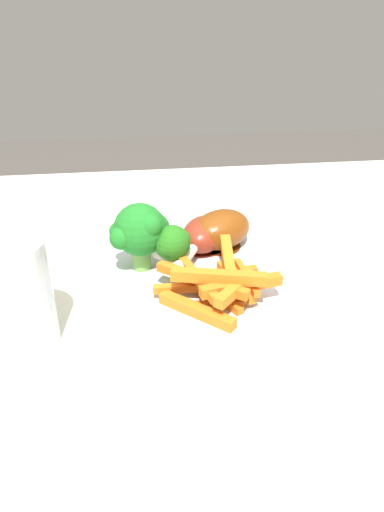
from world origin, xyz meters
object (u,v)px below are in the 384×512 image
(carrot_fries_pile, at_px, (217,283))
(chicken_drumstick_near, at_px, (214,231))
(broccoli_floret_front, at_px, (141,231))
(water_glass, at_px, (16,295))
(dinner_plate, at_px, (192,275))
(broccoli_floret_middle, at_px, (171,241))
(chicken_drumstick_far, at_px, (202,237))
(dining_table, at_px, (224,351))

(carrot_fries_pile, height_order, chicken_drumstick_near, chicken_drumstick_near)
(broccoli_floret_front, relative_size, water_glass, 0.72)
(dinner_plate, relative_size, broccoli_floret_middle, 4.14)
(water_glass, bearing_deg, chicken_drumstick_far, -144.62)
(chicken_drumstick_near, bearing_deg, broccoli_floret_middle, 39.30)
(dinner_plate, relative_size, carrot_fries_pile, 1.76)
(dinner_plate, bearing_deg, broccoli_floret_middle, -13.15)
(broccoli_floret_front, xyz_separation_m, broccoli_floret_middle, (-0.03, 0.01, -0.01))
(broccoli_floret_front, relative_size, chicken_drumstick_near, 0.60)
(dinner_plate, relative_size, chicken_drumstick_far, 1.93)
(dining_table, height_order, chicken_drumstick_far, chicken_drumstick_far)
(dinner_plate, bearing_deg, water_glass, 27.58)
(chicken_drumstick_far, height_order, water_glass, water_glass)
(dining_table, bearing_deg, chicken_drumstick_far, -61.92)
(dinner_plate, bearing_deg, broccoli_floret_front, -14.81)
(dining_table, bearing_deg, broccoli_floret_front, -8.43)
(dining_table, distance_m, carrot_fries_pile, 0.16)
(broccoli_floret_front, bearing_deg, dining_table, 171.57)
(chicken_drumstick_far, distance_m, water_glass, 0.24)
(dinner_plate, distance_m, broccoli_floret_middle, 0.05)
(carrot_fries_pile, bearing_deg, chicken_drumstick_near, -97.46)
(dinner_plate, height_order, chicken_drumstick_far, chicken_drumstick_far)
(carrot_fries_pile, distance_m, chicken_drumstick_far, 0.10)
(broccoli_floret_middle, height_order, water_glass, water_glass)
(broccoli_floret_front, height_order, water_glass, water_glass)
(dining_table, xyz_separation_m, water_glass, (0.22, 0.09, 0.17))
(carrot_fries_pile, distance_m, chicken_drumstick_near, 0.11)
(dining_table, distance_m, water_glass, 0.29)
(broccoli_floret_front, height_order, carrot_fries_pile, broccoli_floret_front)
(chicken_drumstick_far, bearing_deg, broccoli_floret_middle, 44.42)
(chicken_drumstick_near, bearing_deg, carrot_fries_pile, 82.54)
(dining_table, relative_size, chicken_drumstick_far, 8.65)
(carrot_fries_pile, relative_size, chicken_drumstick_far, 1.09)
(broccoli_floret_middle, bearing_deg, chicken_drumstick_far, -135.58)
(broccoli_floret_middle, relative_size, water_glass, 0.53)
(broccoli_floret_front, relative_size, chicken_drumstick_far, 0.64)
(dining_table, xyz_separation_m, broccoli_floret_front, (0.10, -0.01, 0.18))
(carrot_fries_pile, height_order, water_glass, water_glass)
(dining_table, relative_size, broccoli_floret_middle, 18.55)
(chicken_drumstick_far, bearing_deg, broccoli_floret_front, 22.29)
(dining_table, xyz_separation_m, broccoli_floret_middle, (0.07, -0.01, 0.17))
(chicken_drumstick_near, bearing_deg, dining_table, 99.04)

